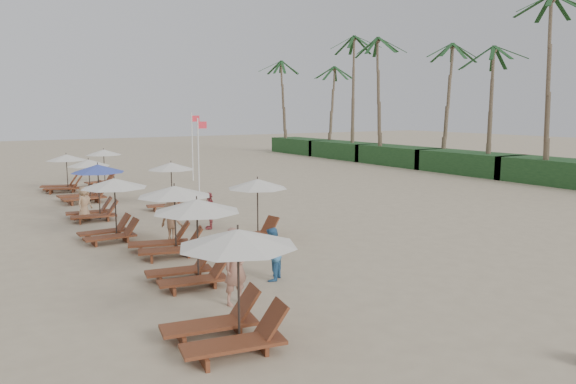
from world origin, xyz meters
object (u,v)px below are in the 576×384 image
lounger_station_5 (84,183)px  lounger_station_3 (110,206)px  lounger_station_0 (228,288)px  lounger_station_6 (63,173)px  inland_station_2 (102,161)px  lounger_station_4 (94,191)px  lounger_station_2 (168,219)px  beachgoer_far_a (210,211)px  beachgoer_mid_a (272,254)px  inland_station_1 (169,178)px  lounger_station_1 (191,238)px  beachgoer_near (236,266)px  flag_pole_near (199,151)px  beachgoer_far_b (84,203)px  inland_station_0 (255,200)px  beachgoer_mid_b (172,221)px

lounger_station_5 → lounger_station_3: bearing=-96.1°
lounger_station_0 → lounger_station_6: (1.06, 24.25, -0.14)m
inland_station_2 → lounger_station_4: bearing=-105.1°
lounger_station_2 → beachgoer_far_a: (2.72, 2.84, -0.43)m
beachgoer_mid_a → beachgoer_far_a: size_ratio=1.01×
lounger_station_5 → inland_station_1: size_ratio=1.05×
lounger_station_0 → lounger_station_2: (1.45, 7.50, -0.04)m
lounger_station_1 → beachgoer_near: 2.17m
lounger_station_1 → lounger_station_4: 10.58m
lounger_station_5 → lounger_station_6: bearing=93.2°
lounger_station_1 → flag_pole_near: 17.40m
lounger_station_1 → lounger_station_4: bearing=91.1°
lounger_station_2 → beachgoer_far_a: bearing=46.2°
lounger_station_2 → lounger_station_5: size_ratio=1.03×
inland_station_1 → beachgoer_far_b: (-4.08, -0.71, -0.72)m
lounger_station_4 → lounger_station_5: (0.61, 5.04, -0.24)m
lounger_station_3 → beachgoer_far_a: (3.85, -0.13, -0.51)m
beachgoer_mid_a → beachgoer_far_b: 11.85m
inland_station_0 → lounger_station_3: bearing=149.2°
beachgoer_mid_a → inland_station_1: bearing=-137.8°
lounger_station_3 → beachgoer_far_b: (-0.04, 4.31, -0.50)m
lounger_station_0 → lounger_station_5: (1.31, 19.79, -0.21)m
lounger_station_1 → inland_station_2: lounger_station_1 is taller
beachgoer_near → beachgoer_far_a: bearing=58.0°
beachgoer_near → beachgoer_far_a: 8.82m
beachgoer_near → beachgoer_mid_b: (0.94, 6.99, -0.19)m
lounger_station_1 → lounger_station_3: (-0.58, 6.30, -0.02)m
lounger_station_5 → flag_pole_near: flag_pole_near is taller
beachgoer_mid_a → beachgoer_mid_b: bearing=-123.5°
lounger_station_3 → beachgoer_far_b: lounger_station_3 is taller
lounger_station_1 → inland_station_0: bearing=42.3°
lounger_station_6 → beachgoer_near: lounger_station_6 is taller
lounger_station_1 → beachgoer_far_a: bearing=62.0°
inland_station_2 → inland_station_1: bearing=-86.6°
lounger_station_1 → beachgoer_far_b: 10.65m
inland_station_0 → flag_pole_near: size_ratio=0.61×
lounger_station_0 → beachgoer_far_b: (0.29, 14.79, -0.46)m
lounger_station_3 → beachgoer_mid_a: bearing=-70.5°
inland_station_2 → flag_pole_near: size_ratio=0.60×
lounger_station_5 → beachgoer_near: size_ratio=1.40×
beachgoer_mid_b → lounger_station_3: bearing=18.5°
lounger_station_1 → beachgoer_mid_b: size_ratio=1.71×
beachgoer_mid_a → beachgoer_far_a: bearing=-141.2°
lounger_station_5 → beachgoer_near: bearing=-90.4°
lounger_station_2 → lounger_station_3: 3.18m
lounger_station_4 → lounger_station_5: size_ratio=0.96×
lounger_station_3 → lounger_station_6: (0.74, 13.77, -0.19)m
lounger_station_5 → inland_station_1: inland_station_1 is taller
beachgoer_far_a → flag_pole_near: size_ratio=0.35×
beachgoer_near → flag_pole_near: flag_pole_near is taller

